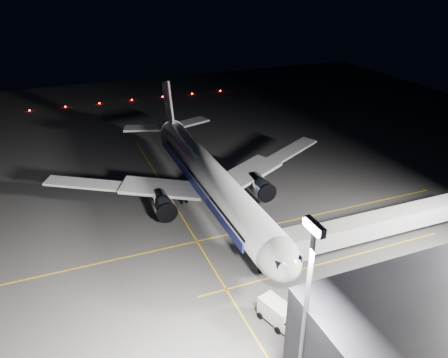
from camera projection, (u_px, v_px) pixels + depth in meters
ground at (211, 205)px, 77.72m from camera, size 200.00×200.00×0.00m
guide_line_main at (233, 233)px, 69.38m from camera, size 0.25×80.00×0.01m
guide_line_cross at (179, 211)px, 75.71m from camera, size 70.00×0.25×0.01m
guide_line_side at (329, 262)px, 62.72m from camera, size 0.25×40.00×0.01m
airliner at (208, 176)px, 76.35m from camera, size 61.48×54.22×16.64m
jet_bridge at (379, 224)px, 63.40m from camera, size 3.60×34.40×6.30m
floodlight_mast_south at (306, 306)px, 36.93m from camera, size 2.40×0.67×20.70m
taxiway_lights at (132, 100)px, 137.64m from camera, size 0.44×60.44×0.44m
service_truck at (279, 314)px, 51.19m from camera, size 5.93×3.71×2.84m
baggage_tug at (252, 171)px, 88.59m from camera, size 2.94×2.67×1.75m
safety_cone_a at (245, 215)px, 73.93m from camera, size 0.38×0.38×0.58m
safety_cone_b at (271, 191)px, 81.85m from camera, size 0.45×0.45×0.67m
safety_cone_c at (224, 182)px, 85.28m from camera, size 0.42×0.42×0.62m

